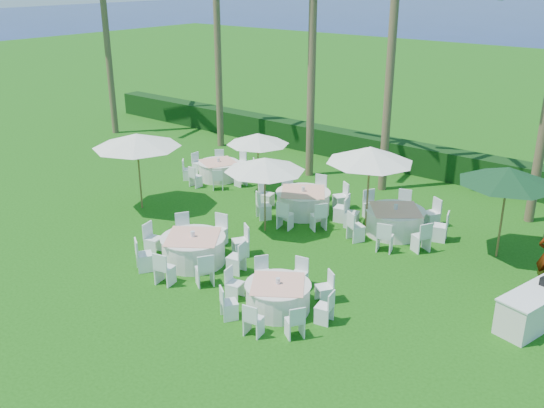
# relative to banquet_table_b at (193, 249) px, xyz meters

# --- Properties ---
(ground) EXTENTS (120.00, 120.00, 0.00)m
(ground) POSITION_rel_banquet_table_b_xyz_m (-0.44, 0.01, -0.44)
(ground) COLOR #174E0D
(ground) RESTS_ON ground
(hedge) EXTENTS (34.00, 1.00, 1.20)m
(hedge) POSITION_rel_banquet_table_b_xyz_m (-0.44, 12.01, 0.16)
(hedge) COLOR black
(hedge) RESTS_ON ground
(banquet_table_b) EXTENTS (3.35, 3.35, 1.01)m
(banquet_table_b) POSITION_rel_banquet_table_b_xyz_m (0.00, 0.00, 0.00)
(banquet_table_b) COLOR silver
(banquet_table_b) RESTS_ON ground
(banquet_table_c) EXTENTS (2.96, 2.96, 0.90)m
(banquet_table_c) POSITION_rel_banquet_table_b_xyz_m (3.59, -0.56, -0.05)
(banquet_table_c) COLOR silver
(banquet_table_c) RESTS_ON ground
(banquet_table_d) EXTENTS (2.96, 2.96, 0.90)m
(banquet_table_d) POSITION_rel_banquet_table_b_xyz_m (-4.67, 6.06, -0.05)
(banquet_table_d) COLOR silver
(banquet_table_d) RESTS_ON ground
(banquet_table_e) EXTENTS (3.38, 3.38, 1.01)m
(banquet_table_e) POSITION_rel_banquet_table_b_xyz_m (0.29, 5.13, 0.00)
(banquet_table_e) COLOR silver
(banquet_table_e) RESTS_ON ground
(banquet_table_f) EXTENTS (3.36, 3.36, 1.01)m
(banquet_table_f) POSITION_rel_banquet_table_b_xyz_m (3.64, 5.61, 0.00)
(banquet_table_f) COLOR silver
(banquet_table_f) RESTS_ON ground
(umbrella_a) EXTENTS (3.11, 3.11, 2.78)m
(umbrella_a) POSITION_rel_banquet_table_b_xyz_m (-4.64, 1.94, 2.10)
(umbrella_a) COLOR brown
(umbrella_a) RESTS_ON ground
(umbrella_b) EXTENTS (2.63, 2.63, 2.53)m
(umbrella_b) POSITION_rel_banquet_table_b_xyz_m (0.17, 3.14, 1.87)
(umbrella_b) COLOR brown
(umbrella_b) RESTS_ON ground
(umbrella_c) EXTENTS (2.38, 2.38, 2.38)m
(umbrella_c) POSITION_rel_banquet_table_b_xyz_m (-2.33, 5.80, 1.72)
(umbrella_c) COLOR brown
(umbrella_c) RESTS_ON ground
(umbrella_d) EXTENTS (2.81, 2.81, 2.94)m
(umbrella_d) POSITION_rel_banquet_table_b_xyz_m (2.87, 5.09, 2.24)
(umbrella_d) COLOR brown
(umbrella_d) RESTS_ON ground
(umbrella_green) EXTENTS (2.83, 2.83, 2.84)m
(umbrella_green) POSITION_rel_banquet_table_b_xyz_m (6.90, 6.00, 2.15)
(umbrella_green) COLOR brown
(umbrella_green) RESTS_ON ground
(palm_a) EXTENTS (4.32, 4.32, 10.52)m
(palm_a) POSITION_rel_banquet_table_b_xyz_m (-8.10, 9.86, 5.29)
(palm_a) COLOR brown
(palm_a) RESTS_ON ground
(palm_b) EXTENTS (4.38, 4.23, 9.41)m
(palm_b) POSITION_rel_banquet_table_b_xyz_m (-2.04, 8.83, 4.73)
(palm_b) COLOR brown
(palm_b) RESTS_ON ground
(palm_c) EXTENTS (4.19, 4.39, 11.13)m
(palm_c) POSITION_rel_banquet_table_b_xyz_m (1.23, 9.17, 5.61)
(palm_c) COLOR brown
(palm_c) RESTS_ON ground
(palm_f) EXTENTS (4.41, 4.07, 8.90)m
(palm_f) POSITION_rel_banquet_table_b_xyz_m (-14.20, 8.22, 4.47)
(palm_f) COLOR brown
(palm_f) RESTS_ON ground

